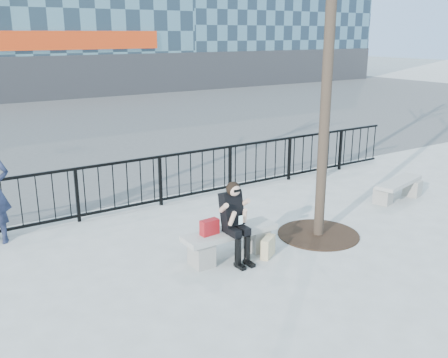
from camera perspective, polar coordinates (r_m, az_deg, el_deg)
ground at (r=8.43m, az=0.69°, el=-8.91°), size 120.00×120.00×0.00m
street_surface at (r=22.05m, az=-21.61°, el=5.84°), size 60.00×23.00×0.01m
railing at (r=10.70m, az=-8.25°, el=-0.35°), size 14.00×0.06×1.10m
tree_grate at (r=9.46m, az=10.71°, el=-6.22°), size 1.50×1.50×0.02m
bench_main at (r=8.31m, az=0.70°, el=-7.03°), size 1.65×0.46×0.49m
bench_second at (r=11.79m, az=19.32°, el=-0.96°), size 1.50×0.42×0.45m
seated_woman at (r=8.05m, az=1.35°, el=-5.00°), size 0.50×0.64×1.34m
handbag at (r=8.01m, az=-1.66°, el=-5.52°), size 0.31×0.16×0.25m
shopping_bag at (r=8.41m, az=5.06°, el=-7.75°), size 0.38×0.31×0.35m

